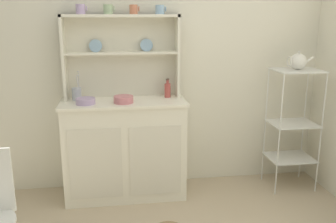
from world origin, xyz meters
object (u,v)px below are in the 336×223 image
Objects in this scene: hutch_cabinet at (125,148)px; porcelain_teapot at (298,61)px; hutch_shelf_unit at (121,50)px; cup_lilac_0 at (81,9)px; bakers_rack at (293,117)px; bowl_mixing_large at (86,101)px; utensil_jar at (77,94)px; jam_bottle at (168,90)px.

porcelain_teapot is at bearing -1.59° from hutch_cabinet.
hutch_shelf_unit is 10.80× the size of cup_lilac_0.
bakers_rack reaches higher than hutch_cabinet.
cup_lilac_0 is at bearing -172.60° from hutch_shelf_unit.
bowl_mixing_large is 0.68× the size of porcelain_teapot.
bowl_mixing_large is at bearing -61.40° from utensil_jar.
jam_bottle is 0.66× the size of utensil_jar.
bakers_rack is (1.54, -0.21, -0.61)m from hutch_shelf_unit.
bakers_rack is 4.77× the size of porcelain_teapot.
bowl_mixing_large is (-0.31, -0.24, -0.39)m from hutch_shelf_unit.
hutch_shelf_unit is at bearing 12.38° from utensil_jar.
hutch_shelf_unit is 0.47m from cup_lilac_0.
hutch_shelf_unit is at bearing 37.34° from bowl_mixing_large.
bakers_rack is at bearing -3.57° from utensil_jar.
utensil_jar is (-0.08, 0.15, 0.03)m from bowl_mixing_large.
jam_bottle is at bearing -2.87° from cup_lilac_0.
cup_lilac_0 is (-1.86, 0.17, 0.95)m from bakers_rack.
hutch_cabinet is at bearing -90.00° from hutch_shelf_unit.
utensil_jar reaches higher than bakers_rack.
bowl_mixing_large is 1.87m from porcelain_teapot.
cup_lilac_0 is at bearing 174.94° from bakers_rack.
hutch_cabinet is 0.86m from hutch_shelf_unit.
cup_lilac_0 reaches higher than hutch_cabinet.
hutch_cabinet is 1.23m from cup_lilac_0.
hutch_shelf_unit is 5.99× the size of jam_bottle.
porcelain_teapot is at bearing -5.07° from cup_lilac_0.
jam_bottle is (0.39, -0.08, -0.35)m from hutch_shelf_unit.
cup_lilac_0 is 0.58× the size of bowl_mixing_large.
hutch_shelf_unit is 1.67m from bakers_rack.
bakers_rack is at bearing -7.65° from hutch_shelf_unit.
bowl_mixing_large is 0.63× the size of utensil_jar.
cup_lilac_0 is (-0.32, -0.04, 0.34)m from hutch_shelf_unit.
hutch_shelf_unit is 6.25× the size of bowl_mixing_large.
cup_lilac_0 is 0.39× the size of porcelain_teapot.
jam_bottle is at bearing -11.18° from hutch_shelf_unit.
bowl_mixing_large is 0.72m from jam_bottle.
utensil_jar is 1.08× the size of porcelain_teapot.
bakers_rack is 1.18m from jam_bottle.
cup_lilac_0 is at bearing 177.13° from jam_bottle.
hutch_shelf_unit reaches higher than bakers_rack.
cup_lilac_0 reaches higher than bowl_mixing_large.
jam_bottle is at bearing 173.57° from porcelain_teapot.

